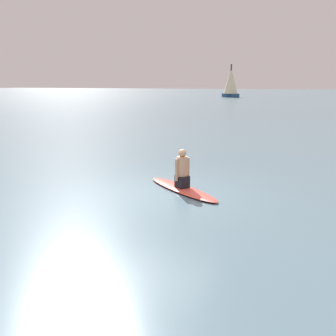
% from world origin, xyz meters
% --- Properties ---
extents(ground_plane, '(400.00, 400.00, 0.00)m').
position_xyz_m(ground_plane, '(0.00, 0.00, 0.00)').
color(ground_plane, slate).
extents(surfboard, '(2.20, 2.86, 0.09)m').
position_xyz_m(surfboard, '(0.45, -0.30, 0.05)').
color(surfboard, '#D84C3F').
rests_on(surfboard, ground).
extents(person_paddler, '(0.43, 0.45, 1.05)m').
position_xyz_m(person_paddler, '(0.45, -0.30, 0.57)').
color(person_paddler, black).
rests_on(person_paddler, surfboard).
extents(sailboat_center_horizon, '(4.09, 4.21, 6.82)m').
position_xyz_m(sailboat_center_horizon, '(73.94, 18.58, 3.19)').
color(sailboat_center_horizon, navy).
rests_on(sailboat_center_horizon, ground).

